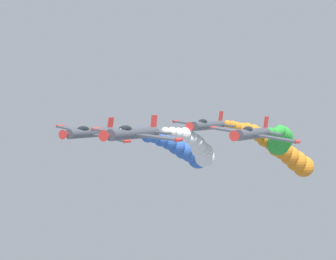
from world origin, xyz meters
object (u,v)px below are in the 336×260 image
object	(u,v)px
airplane_left_inner	(252,134)
airplane_right_inner	(90,133)
airplane_lead	(133,133)
airplane_left_outer	(207,125)

from	to	relation	value
airplane_left_inner	airplane_right_inner	xyz separation A→B (m)	(19.40, 0.40, -0.20)
airplane_lead	airplane_left_inner	distance (m)	12.72
airplane_lead	airplane_right_inner	size ratio (longest dim) A/B	1.00
airplane_lead	airplane_left_outer	size ratio (longest dim) A/B	1.00
airplane_lead	airplane_left_outer	xyz separation A→B (m)	(0.01, -19.17, 0.32)
airplane_lead	airplane_left_inner	size ratio (longest dim) A/B	1.00
airplane_left_inner	airplane_right_inner	world-z (taller)	airplane_left_inner
airplane_right_inner	airplane_left_outer	xyz separation A→B (m)	(-10.21, -10.76, 0.71)
airplane_left_outer	airplane_left_inner	bearing A→B (deg)	131.56
airplane_lead	airplane_left_inner	world-z (taller)	airplane_lead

